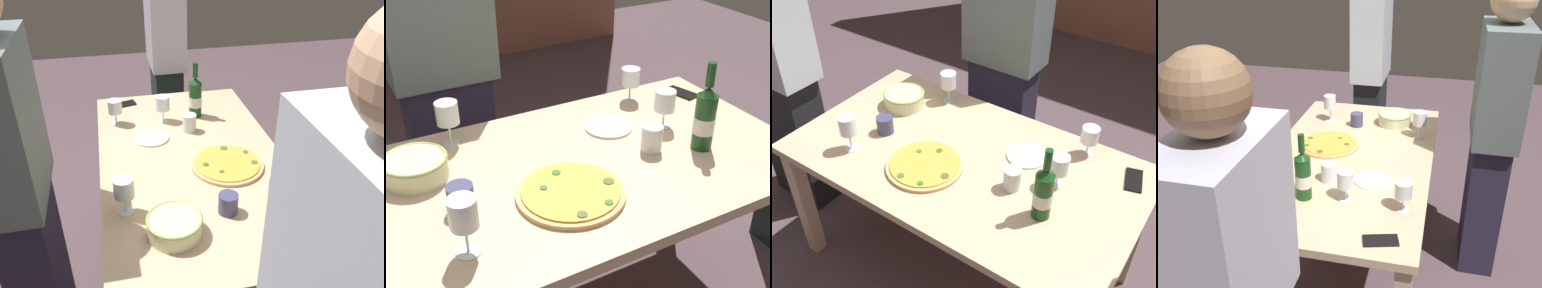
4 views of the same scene
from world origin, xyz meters
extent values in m
plane|color=#564349|center=(0.00, 0.00, 0.00)|extent=(8.00, 8.00, 0.00)
cube|color=#D5B28D|center=(0.00, 0.00, 0.73)|extent=(1.60, 0.90, 0.04)
cube|color=beige|center=(-0.74, -0.40, 0.35)|extent=(0.07, 0.07, 0.71)
cube|color=beige|center=(-0.74, 0.40, 0.35)|extent=(0.07, 0.07, 0.71)
cube|color=beige|center=(0.74, 0.40, 0.35)|extent=(0.07, 0.07, 0.71)
cylinder|color=#E4AB73|center=(-0.11, -0.15, 0.76)|extent=(0.35, 0.35, 0.02)
cylinder|color=gold|center=(-0.11, -0.15, 0.77)|extent=(0.31, 0.31, 0.01)
cylinder|color=#426E27|center=(-0.04, -0.26, 0.77)|extent=(0.03, 0.03, 0.00)
cylinder|color=#3C6D38|center=(-0.18, -0.10, 0.77)|extent=(0.02, 0.02, 0.00)
cylinder|color=#53612B|center=(0.02, -0.17, 0.77)|extent=(0.04, 0.04, 0.00)
cylinder|color=#4F6632|center=(-0.14, -0.27, 0.77)|extent=(0.03, 0.03, 0.00)
cylinder|color=#3F6D29|center=(-0.11, -0.04, 0.77)|extent=(0.03, 0.03, 0.00)
cylinder|color=beige|center=(-0.51, 0.18, 0.79)|extent=(0.21, 0.21, 0.08)
torus|color=#A3B660|center=(-0.51, 0.18, 0.82)|extent=(0.22, 0.22, 0.01)
cylinder|color=#17451A|center=(0.45, -0.12, 0.85)|extent=(0.07, 0.07, 0.21)
cone|color=#17451A|center=(0.45, -0.12, 0.97)|extent=(0.07, 0.07, 0.03)
cylinder|color=#17451A|center=(0.45, -0.12, 1.03)|extent=(0.03, 0.03, 0.09)
cylinder|color=silver|center=(0.45, -0.12, 0.84)|extent=(0.08, 0.08, 0.06)
cylinder|color=white|center=(-0.34, 0.35, 0.75)|extent=(0.06, 0.06, 0.00)
cylinder|color=white|center=(-0.34, 0.35, 0.79)|extent=(0.01, 0.01, 0.08)
cylinder|color=white|center=(-0.34, 0.35, 0.87)|extent=(0.08, 0.08, 0.08)
cylinder|color=white|center=(0.44, 0.35, 0.75)|extent=(0.06, 0.06, 0.00)
cylinder|color=white|center=(0.44, 0.35, 0.79)|extent=(0.01, 0.01, 0.07)
cylinder|color=white|center=(0.44, 0.35, 0.86)|extent=(0.08, 0.08, 0.07)
cylinder|color=maroon|center=(0.44, 0.35, 0.83)|extent=(0.07, 0.07, 0.03)
cylinder|color=white|center=(-0.47, -0.24, 0.75)|extent=(0.07, 0.07, 0.00)
cylinder|color=white|center=(-0.47, -0.24, 0.80)|extent=(0.01, 0.01, 0.08)
cylinder|color=white|center=(-0.47, -0.24, 0.88)|extent=(0.08, 0.08, 0.09)
cylinder|color=white|center=(0.42, 0.08, 0.75)|extent=(0.06, 0.06, 0.00)
cylinder|color=white|center=(0.42, 0.08, 0.79)|extent=(0.01, 0.01, 0.07)
cylinder|color=white|center=(0.42, 0.08, 0.86)|extent=(0.08, 0.08, 0.08)
cylinder|color=#41416B|center=(-0.43, -0.06, 0.79)|extent=(0.08, 0.08, 0.09)
cylinder|color=white|center=(0.27, -0.05, 0.80)|extent=(0.08, 0.08, 0.10)
cylinder|color=white|center=(0.23, 0.17, 0.76)|extent=(0.19, 0.19, 0.01)
cube|color=black|center=(0.68, 0.29, 0.76)|extent=(0.11, 0.16, 0.01)
cube|color=#222529|center=(-1.16, -0.10, 0.43)|extent=(0.39, 0.20, 0.86)
cube|color=#262338|center=(-0.25, 0.76, 0.42)|extent=(0.37, 0.20, 0.84)
cube|color=slate|center=(-0.25, 0.76, 1.15)|extent=(0.44, 0.24, 0.63)
camera|label=1|loc=(-1.61, 0.35, 1.82)|focal=37.13mm
camera|label=2|loc=(-0.69, -1.25, 1.66)|focal=46.08mm
camera|label=3|loc=(0.90, -1.29, 2.06)|focal=42.24mm
camera|label=4|loc=(2.06, 0.48, 1.87)|focal=40.18mm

